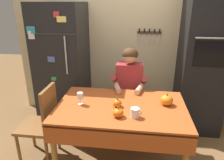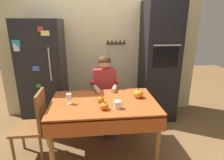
# 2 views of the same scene
# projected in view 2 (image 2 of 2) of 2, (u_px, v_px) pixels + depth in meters

# --- Properties ---
(ground_plane) EXTENTS (10.00, 10.00, 0.00)m
(ground_plane) POSITION_uv_depth(u_px,v_px,m) (105.00, 153.00, 2.62)
(ground_plane) COLOR brown
(ground_plane) RESTS_ON ground
(back_wall_assembly) EXTENTS (3.70, 0.13, 2.60)m
(back_wall_assembly) POSITION_uv_depth(u_px,v_px,m) (102.00, 47.00, 3.51)
(back_wall_assembly) COLOR beige
(back_wall_assembly) RESTS_ON ground
(refrigerator) EXTENTS (0.68, 0.71, 1.80)m
(refrigerator) POSITION_uv_depth(u_px,v_px,m) (44.00, 74.00, 3.16)
(refrigerator) COLOR black
(refrigerator) RESTS_ON ground
(wall_oven) EXTENTS (0.60, 0.64, 2.10)m
(wall_oven) POSITION_uv_depth(u_px,v_px,m) (159.00, 63.00, 3.36)
(wall_oven) COLOR black
(wall_oven) RESTS_ON ground
(dining_table) EXTENTS (1.40, 0.90, 0.74)m
(dining_table) POSITION_uv_depth(u_px,v_px,m) (104.00, 108.00, 2.49)
(dining_table) COLOR #9E6B33
(dining_table) RESTS_ON ground
(chair_behind_person) EXTENTS (0.40, 0.40, 0.93)m
(chair_behind_person) POSITION_uv_depth(u_px,v_px,m) (104.00, 95.00, 3.30)
(chair_behind_person) COLOR tan
(chair_behind_person) RESTS_ON ground
(seated_person) EXTENTS (0.47, 0.55, 1.25)m
(seated_person) POSITION_uv_depth(u_px,v_px,m) (105.00, 87.00, 3.05)
(seated_person) COLOR #38384C
(seated_person) RESTS_ON ground
(chair_left_side) EXTENTS (0.40, 0.40, 0.93)m
(chair_left_side) POSITION_uv_depth(u_px,v_px,m) (35.00, 122.00, 2.42)
(chair_left_side) COLOR brown
(chair_left_side) RESTS_ON ground
(coffee_mug) EXTENTS (0.12, 0.09, 0.10)m
(coffee_mug) POSITION_uv_depth(u_px,v_px,m) (117.00, 105.00, 2.28)
(coffee_mug) COLOR white
(coffee_mug) RESTS_ON dining_table
(wine_glass) EXTENTS (0.06, 0.06, 0.14)m
(wine_glass) POSITION_uv_depth(u_px,v_px,m) (69.00, 97.00, 2.39)
(wine_glass) COLOR white
(wine_glass) RESTS_ON dining_table
(pumpkin_large) EXTENTS (0.14, 0.14, 0.13)m
(pumpkin_large) POSITION_uv_depth(u_px,v_px,m) (138.00, 94.00, 2.60)
(pumpkin_large) COLOR orange
(pumpkin_large) RESTS_ON dining_table
(pumpkin_medium) EXTENTS (0.09, 0.09, 0.11)m
(pumpkin_medium) POSITION_uv_depth(u_px,v_px,m) (101.00, 100.00, 2.45)
(pumpkin_medium) COLOR orange
(pumpkin_medium) RESTS_ON dining_table
(pumpkin_small) EXTENTS (0.11, 0.11, 0.11)m
(pumpkin_small) POSITION_uv_depth(u_px,v_px,m) (104.00, 106.00, 2.25)
(pumpkin_small) COLOR orange
(pumpkin_small) RESTS_ON dining_table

